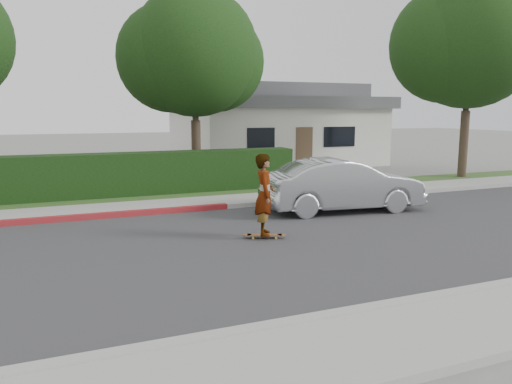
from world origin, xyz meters
TOP-DOWN VIEW (x-y plane):
  - ground at (0.00, 0.00)m, footprint 120.00×120.00m
  - road at (0.00, 0.00)m, footprint 60.00×8.00m
  - curb_near at (0.00, -4.10)m, footprint 60.00×0.20m
  - sidewalk_near at (0.00, -5.00)m, footprint 60.00×1.60m
  - curb_far at (0.00, 4.10)m, footprint 60.00×0.20m
  - curb_red_section at (-5.00, 4.10)m, footprint 12.00×0.21m
  - sidewalk_far at (0.00, 5.00)m, footprint 60.00×1.60m
  - planting_strip at (0.00, 6.60)m, footprint 60.00×1.60m
  - hedge at (-3.00, 7.20)m, footprint 15.00×1.00m
  - tree_center at (1.49, 9.19)m, footprint 5.66×4.84m
  - tree_right at (12.49, 6.69)m, footprint 6.32×5.60m
  - house at (8.00, 16.00)m, footprint 10.60×8.60m
  - skateboard at (0.63, 0.42)m, footprint 0.96×0.56m
  - skateboarder at (0.63, 0.42)m, footprint 0.65×0.78m
  - car_silver at (3.97, 2.47)m, footprint 4.77×2.15m

SIDE VIEW (x-z plane):
  - ground at x=0.00m, z-range 0.00..0.00m
  - road at x=0.00m, z-range 0.00..0.01m
  - planting_strip at x=0.00m, z-range 0.00..0.10m
  - sidewalk_near at x=0.00m, z-range 0.00..0.12m
  - sidewalk_far at x=0.00m, z-range 0.00..0.12m
  - curb_near at x=0.00m, z-range 0.00..0.15m
  - curb_far at x=0.00m, z-range 0.00..0.15m
  - curb_red_section at x=-5.00m, z-range 0.00..0.15m
  - skateboard at x=0.63m, z-range 0.04..0.13m
  - hedge at x=-3.00m, z-range 0.00..1.50m
  - car_silver at x=3.97m, z-range 0.00..1.52m
  - skateboarder at x=0.63m, z-range 0.10..1.93m
  - house at x=8.00m, z-range -0.05..4.25m
  - tree_center at x=1.49m, z-range 1.18..8.62m
  - tree_right at x=12.49m, z-range 1.35..9.91m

